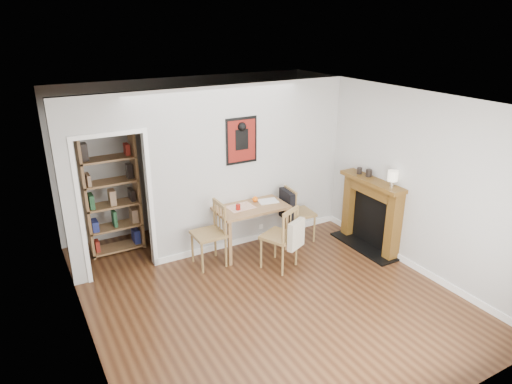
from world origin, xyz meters
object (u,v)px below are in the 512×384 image
dining_table (250,211)px  chair_front (280,237)px  chair_right (299,213)px  red_glass (238,207)px  notebook (268,201)px  bookshelf (111,193)px  ceramic_jar_a (369,173)px  mantel_lamp (393,177)px  chair_left (208,235)px  orange_fruit (255,199)px  ceramic_jar_b (359,171)px  fireplace (371,211)px

dining_table → chair_front: size_ratio=1.14×
chair_right → red_glass: bearing=178.4°
dining_table → red_glass: red_glass is taller
chair_front → notebook: size_ratio=3.22×
bookshelf → notebook: size_ratio=6.45×
red_glass → ceramic_jar_a: bearing=-17.9°
dining_table → bookshelf: bookshelf is taller
chair_front → mantel_lamp: (1.62, -0.52, 0.81)m
notebook → chair_left: bearing=-173.8°
chair_right → bookshelf: 2.99m
bookshelf → chair_left: bearing=-46.3°
notebook → ceramic_jar_a: bearing=-26.4°
orange_fruit → ceramic_jar_a: ceramic_jar_a is taller
chair_right → ceramic_jar_a: ceramic_jar_a is taller
chair_front → red_glass: size_ratio=10.52×
notebook → ceramic_jar_a: size_ratio=2.66×
chair_front → mantel_lamp: mantel_lamp is taller
red_glass → ceramic_jar_b: 2.05m
dining_table → chair_left: 0.79m
dining_table → chair_front: chair_front is taller
ceramic_jar_a → notebook: bearing=153.6°
dining_table → mantel_lamp: bearing=-34.9°
chair_right → orange_fruit: chair_right is taller
bookshelf → fireplace: 4.09m
orange_fruit → ceramic_jar_b: 1.73m
red_glass → mantel_lamp: (1.98, -1.15, 0.50)m
chair_left → fireplace: fireplace is taller
chair_left → red_glass: bearing=5.6°
dining_table → bookshelf: (-1.86, 1.03, 0.30)m
chair_left → fireplace: bearing=-16.2°
dining_table → bookshelf: size_ratio=0.57×
chair_front → chair_right: bearing=39.1°
dining_table → ceramic_jar_a: ceramic_jar_a is taller
dining_table → red_glass: size_ratio=12.03×
chair_front → fireplace: size_ratio=0.78×
chair_left → notebook: 1.14m
orange_fruit → mantel_lamp: (1.60, -1.31, 0.50)m
chair_left → chair_right: size_ratio=1.04×
ceramic_jar_a → ceramic_jar_b: size_ratio=1.09×
orange_fruit → mantel_lamp: size_ratio=0.37×
red_glass → mantel_lamp: mantel_lamp is taller
chair_left → notebook: size_ratio=3.23×
dining_table → notebook: size_ratio=3.68×
notebook → ceramic_jar_b: bearing=-21.1°
chair_right → mantel_lamp: 1.64m
chair_front → fireplace: (1.63, -0.15, 0.12)m
fireplace → orange_fruit: size_ratio=14.01×
chair_left → orange_fruit: (0.91, 0.21, 0.32)m
chair_right → chair_front: 0.96m
fireplace → red_glass: (-1.99, 0.78, 0.19)m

